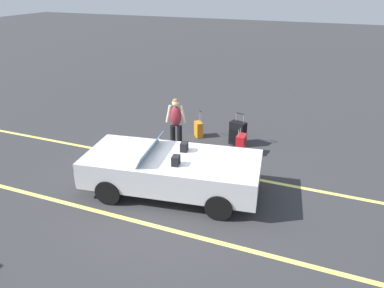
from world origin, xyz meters
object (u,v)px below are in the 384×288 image
at_px(suitcase_medium_bright, 241,145).
at_px(suitcase_small_carryon, 199,129).
at_px(traveler_person, 176,122).
at_px(convertible_car, 164,169).
at_px(suitcase_large_black, 238,133).

relative_size(suitcase_medium_bright, suitcase_small_carryon, 0.94).
bearing_deg(suitcase_small_carryon, suitcase_medium_bright, 113.85).
bearing_deg(traveler_person, suitcase_small_carryon, 154.48).
bearing_deg(convertible_car, suitcase_large_black, -114.52).
distance_m(convertible_car, suitcase_large_black, 3.40).
xyz_separation_m(suitcase_large_black, suitcase_medium_bright, (-0.28, 0.65, -0.06)).
relative_size(convertible_car, traveler_person, 2.63).
xyz_separation_m(suitcase_large_black, suitcase_small_carryon, (1.34, -0.14, -0.11)).
bearing_deg(suitcase_large_black, suitcase_small_carryon, -79.09).
relative_size(convertible_car, suitcase_large_black, 4.30).
bearing_deg(suitcase_medium_bright, suitcase_large_black, 112.10).
bearing_deg(suitcase_large_black, traveler_person, -36.61).
height_order(convertible_car, traveler_person, traveler_person).
bearing_deg(convertible_car, suitcase_medium_bright, -123.52).
relative_size(suitcase_medium_bright, traveler_person, 0.50).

